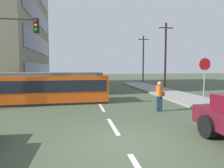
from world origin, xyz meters
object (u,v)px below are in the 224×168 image
parked_sedan_far (44,83)px  utility_pole_far (143,58)px  streetcar_tram (52,87)px  utility_pole_mid (166,54)px  city_bus (85,81)px  traffic_light_mast (11,44)px  parked_sedan_mid (28,89)px  pedestrian_crossing (159,94)px  stop_sign (205,71)px

parked_sedan_far → utility_pole_far: bearing=30.5°
streetcar_tram → utility_pole_far: bearing=55.8°
utility_pole_mid → city_bus: bearing=-162.3°
utility_pole_mid → utility_pole_far: (0.26, 9.38, -0.07)m
traffic_light_mast → city_bus: bearing=59.3°
parked_sedan_mid → parked_sedan_far: bearing=86.1°
pedestrian_crossing → parked_sedan_far: 16.13m
parked_sedan_mid → traffic_light_mast: bearing=-86.0°
pedestrian_crossing → utility_pole_mid: bearing=64.7°
parked_sedan_far → utility_pole_mid: (14.50, -0.69, 3.47)m
pedestrian_crossing → utility_pole_far: 23.63m
city_bus → pedestrian_crossing: 10.64m
streetcar_tram → parked_sedan_far: size_ratio=1.72×
city_bus → pedestrian_crossing: size_ratio=3.55×
city_bus → parked_sedan_mid: bearing=-156.7°
city_bus → utility_pole_mid: 10.83m
city_bus → pedestrian_crossing: city_bus is taller
streetcar_tram → pedestrian_crossing: bearing=-31.9°
utility_pole_mid → stop_sign: bearing=-103.2°
stop_sign → utility_pole_mid: size_ratio=0.37×
traffic_light_mast → utility_pole_far: utility_pole_far is taller
city_bus → stop_sign: 11.51m
parked_sedan_mid → traffic_light_mast: traffic_light_mast is taller
city_bus → stop_sign: bearing=-52.1°
city_bus → parked_sedan_mid: size_ratio=1.40×
stop_sign → pedestrian_crossing: bearing=-164.2°
stop_sign → city_bus: bearing=127.9°
parked_sedan_mid → utility_pole_far: size_ratio=0.55×
city_bus → parked_sedan_mid: 5.47m
streetcar_tram → city_bus: bearing=67.6°
traffic_light_mast → stop_sign: bearing=-6.3°
pedestrian_crossing → utility_pole_mid: utility_pole_mid is taller
pedestrian_crossing → utility_pole_mid: (6.21, 13.14, 3.15)m
streetcar_tram → parked_sedan_mid: (-2.49, 3.96, -0.46)m
pedestrian_crossing → utility_pole_far: (6.47, 22.52, 3.08)m
utility_pole_mid → utility_pole_far: utility_pole_mid is taller
parked_sedan_far → streetcar_tram: bearing=-78.2°
city_bus → pedestrian_crossing: bearing=-69.7°
city_bus → utility_pole_mid: bearing=17.7°
parked_sedan_far → traffic_light_mast: traffic_light_mast is taller
pedestrian_crossing → parked_sedan_mid: size_ratio=0.39×
city_bus → parked_sedan_mid: (-5.00, -2.15, -0.44)m
traffic_light_mast → utility_pole_far: size_ratio=0.71×
streetcar_tram → utility_pole_mid: bearing=36.8°
pedestrian_crossing → traffic_light_mast: (-8.30, 2.22, 2.84)m
city_bus → parked_sedan_far: city_bus is taller
streetcar_tram → utility_pole_mid: (12.41, 9.28, 3.01)m
stop_sign → utility_pole_mid: utility_pole_mid is taller
pedestrian_crossing → stop_sign: (3.34, 0.94, 1.25)m
parked_sedan_mid → stop_sign: stop_sign is taller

